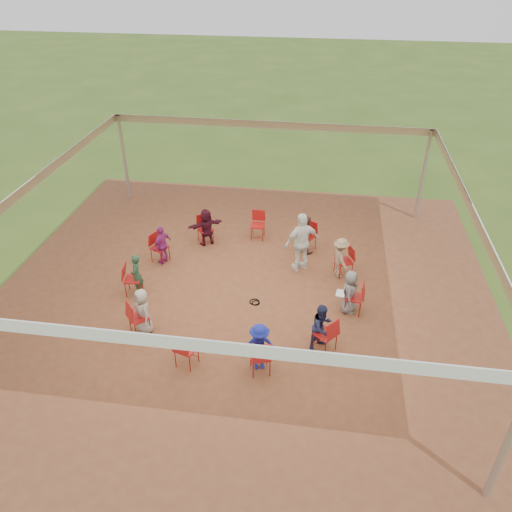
# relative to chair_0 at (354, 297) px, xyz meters

# --- Properties ---
(ground) EXTENTS (80.00, 80.00, 0.00)m
(ground) POSITION_rel_chair_0_xyz_m (-2.84, 0.38, -0.45)
(ground) COLOR #3B561B
(ground) RESTS_ON ground
(dirt_patch) EXTENTS (13.00, 13.00, 0.00)m
(dirt_patch) POSITION_rel_chair_0_xyz_m (-2.84, 0.38, -0.44)
(dirt_patch) COLOR brown
(dirt_patch) RESTS_ON ground
(tent) EXTENTS (10.33, 10.33, 3.00)m
(tent) POSITION_rel_chair_0_xyz_m (-2.84, 0.38, 1.92)
(tent) COLOR #B2B2B7
(tent) RESTS_ON ground
(chair_0) EXTENTS (0.49, 0.47, 0.90)m
(chair_0) POSITION_rel_chair_0_xyz_m (0.00, 0.00, 0.00)
(chair_0) COLOR #A31513
(chair_0) RESTS_ON ground
(chair_1) EXTENTS (0.58, 0.57, 0.90)m
(chair_1) POSITION_rel_chair_0_xyz_m (-0.25, 1.60, 0.00)
(chair_1) COLOR #A31513
(chair_1) RESTS_ON ground
(chair_2) EXTENTS (0.59, 0.60, 0.90)m
(chair_2) POSITION_rel_chair_0_xyz_m (-1.32, 2.80, 0.00)
(chair_2) COLOR #A31513
(chair_2) RESTS_ON ground
(chair_3) EXTENTS (0.42, 0.44, 0.90)m
(chair_3) POSITION_rel_chair_0_xyz_m (-2.87, 3.24, 0.00)
(chair_3) COLOR #A31513
(chair_3) RESTS_ON ground
(chair_4) EXTENTS (0.59, 0.60, 0.90)m
(chair_4) POSITION_rel_chair_0_xyz_m (-4.42, 2.77, 0.00)
(chair_4) COLOR #A31513
(chair_4) RESTS_ON ground
(chair_5) EXTENTS (0.57, 0.56, 0.90)m
(chair_5) POSITION_rel_chair_0_xyz_m (-5.46, 1.54, 0.00)
(chair_5) COLOR #A31513
(chair_5) RESTS_ON ground
(chair_6) EXTENTS (0.50, 0.48, 0.90)m
(chair_6) POSITION_rel_chair_0_xyz_m (-5.67, -0.06, 0.00)
(chair_6) COLOR #A31513
(chair_6) RESTS_ON ground
(chair_7) EXTENTS (0.61, 0.61, 0.90)m
(chair_7) POSITION_rel_chair_0_xyz_m (-4.99, -1.53, 0.00)
(chair_7) COLOR #A31513
(chair_7) RESTS_ON ground
(chair_8) EXTENTS (0.52, 0.54, 0.90)m
(chair_8) POSITION_rel_chair_0_xyz_m (-3.62, -2.38, 0.00)
(chair_8) COLOR #A31513
(chair_8) RESTS_ON ground
(chair_9) EXTENTS (0.53, 0.54, 0.90)m
(chair_9) POSITION_rel_chair_0_xyz_m (-2.00, -2.37, 0.00)
(chair_9) COLOR #A31513
(chair_9) RESTS_ON ground
(chair_10) EXTENTS (0.61, 0.60, 0.90)m
(chair_10) POSITION_rel_chair_0_xyz_m (-0.65, -1.48, 0.00)
(chair_10) COLOR #A31513
(chair_10) RESTS_ON ground
(person_seated_0) EXTENTS (0.39, 0.61, 1.17)m
(person_seated_0) POSITION_rel_chair_0_xyz_m (-0.12, 0.02, 0.14)
(person_seated_0) COLOR slate
(person_seated_0) RESTS_ON ground
(person_seated_1) EXTENTS (0.66, 0.84, 1.17)m
(person_seated_1) POSITION_rel_chair_0_xyz_m (-0.36, 1.55, 0.14)
(person_seated_1) COLOR #937A5B
(person_seated_1) RESTS_ON ground
(person_seated_2) EXTENTS (0.66, 0.58, 1.17)m
(person_seated_2) POSITION_rel_chair_0_xyz_m (-1.38, 2.70, 0.14)
(person_seated_2) COLOR brown
(person_seated_2) RESTS_ON ground
(person_seated_3) EXTENTS (1.13, 0.94, 1.17)m
(person_seated_3) POSITION_rel_chair_0_xyz_m (-4.35, 2.67, 0.14)
(person_seated_3) COLOR #441221
(person_seated_3) RESTS_ON ground
(person_seated_4) EXTENTS (0.60, 0.77, 1.17)m
(person_seated_4) POSITION_rel_chair_0_xyz_m (-5.35, 1.49, 0.14)
(person_seated_4) COLOR #99287F
(person_seated_4) RESTS_ON ground
(person_seated_5) EXTENTS (0.34, 0.46, 1.17)m
(person_seated_5) POSITION_rel_chair_0_xyz_m (-5.56, -0.05, 0.14)
(person_seated_5) COLOR #22442D
(person_seated_5) RESTS_ON ground
(person_seated_6) EXTENTS (0.62, 0.64, 1.17)m
(person_seated_6) POSITION_rel_chair_0_xyz_m (-4.90, -1.45, 0.14)
(person_seated_6) COLOR #A19D8F
(person_seated_6) RESTS_ON ground
(person_seated_7) EXTENTS (0.83, 0.58, 1.17)m
(person_seated_7) POSITION_rel_chair_0_xyz_m (-2.04, -2.25, 0.14)
(person_seated_7) COLOR #172197
(person_seated_7) RESTS_ON ground
(person_seated_8) EXTENTS (0.62, 0.65, 1.17)m
(person_seated_8) POSITION_rel_chair_0_xyz_m (-0.75, -1.40, 0.14)
(person_seated_8) COLOR #1D2445
(person_seated_8) RESTS_ON ground
(standing_person) EXTENTS (1.15, 0.98, 1.75)m
(standing_person) POSITION_rel_chair_0_xyz_m (-1.43, 1.72, 0.43)
(standing_person) COLOR white
(standing_person) RESTS_ON ground
(cable_coil) EXTENTS (0.34, 0.34, 0.03)m
(cable_coil) POSITION_rel_chair_0_xyz_m (-2.47, -0.01, -0.43)
(cable_coil) COLOR black
(cable_coil) RESTS_ON ground
(laptop) EXTENTS (0.28, 0.34, 0.21)m
(laptop) POSITION_rel_chair_0_xyz_m (-0.28, 0.04, 0.11)
(laptop) COLOR #B7B7BC
(laptop) RESTS_ON ground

